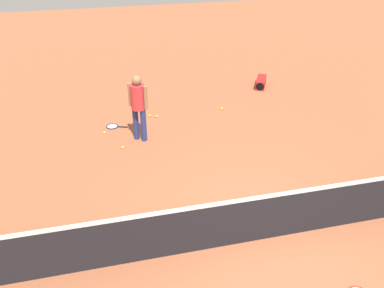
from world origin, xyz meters
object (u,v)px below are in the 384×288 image
object	(u,v)px
tennis_ball_by_net	(123,147)
tennis_ball_midcourt	(150,115)
tennis_racket_near_player	(113,126)
equipment_bag	(261,83)
tennis_ball_baseline	(157,116)
tennis_ball_near_player	(104,133)
tennis_ball_stray_left	(222,109)
player_near_side	(138,103)

from	to	relation	value
tennis_ball_by_net	tennis_ball_midcourt	size ratio (longest dim) A/B	1.00
tennis_racket_near_player	equipment_bag	xyz separation A→B (m)	(-4.88, -1.70, 0.13)
tennis_ball_baseline	tennis_ball_near_player	bearing A→B (deg)	23.20
tennis_ball_midcourt	tennis_ball_stray_left	xyz separation A→B (m)	(-2.09, 0.05, 0.00)
tennis_ball_by_net	equipment_bag	world-z (taller)	equipment_bag
tennis_racket_near_player	tennis_ball_midcourt	xyz separation A→B (m)	(-1.04, -0.39, 0.02)
tennis_ball_midcourt	equipment_bag	size ratio (longest dim) A/B	0.08
tennis_ball_baseline	tennis_ball_stray_left	bearing A→B (deg)	-178.60
tennis_racket_near_player	tennis_ball_by_net	world-z (taller)	tennis_ball_by_net
tennis_ball_stray_left	tennis_ball_baseline	bearing A→B (deg)	1.40
player_near_side	tennis_ball_midcourt	xyz separation A→B (m)	(-0.41, -1.23, -0.98)
tennis_ball_midcourt	tennis_ball_stray_left	size ratio (longest dim) A/B	1.00
player_near_side	tennis_ball_near_player	distance (m)	1.40
tennis_ball_by_net	equipment_bag	size ratio (longest dim) A/B	0.08
tennis_racket_near_player	tennis_ball_stray_left	distance (m)	3.15
tennis_ball_midcourt	tennis_ball_stray_left	distance (m)	2.09
equipment_bag	tennis_racket_near_player	bearing A→B (deg)	19.25
tennis_ball_baseline	equipment_bag	bearing A→B (deg)	-158.90
tennis_ball_midcourt	tennis_ball_baseline	world-z (taller)	same
tennis_ball_near_player	tennis_ball_stray_left	world-z (taller)	same
tennis_ball_near_player	tennis_ball_baseline	size ratio (longest dim) A/B	1.00
tennis_racket_near_player	tennis_ball_midcourt	size ratio (longest dim) A/B	9.18
player_near_side	tennis_ball_stray_left	distance (m)	2.93
player_near_side	tennis_ball_near_player	size ratio (longest dim) A/B	25.76
tennis_ball_midcourt	tennis_racket_near_player	bearing A→B (deg)	20.54
player_near_side	tennis_racket_near_player	bearing A→B (deg)	-53.21
player_near_side	tennis_ball_baseline	xyz separation A→B (m)	(-0.59, -1.13, -0.98)
tennis_ball_baseline	equipment_bag	xyz separation A→B (m)	(-3.66, -1.41, 0.11)
player_near_side	tennis_ball_by_net	bearing A→B (deg)	36.41
tennis_ball_near_player	tennis_ball_stray_left	bearing A→B (deg)	-168.71
tennis_ball_midcourt	tennis_ball_stray_left	bearing A→B (deg)	178.62
tennis_ball_midcourt	equipment_bag	world-z (taller)	equipment_bag
tennis_racket_near_player	tennis_ball_near_player	bearing A→B (deg)	53.79
equipment_bag	tennis_ball_stray_left	bearing A→B (deg)	37.99
tennis_racket_near_player	tennis_ball_near_player	size ratio (longest dim) A/B	9.18
tennis_ball_near_player	tennis_ball_midcourt	size ratio (longest dim) A/B	1.00
player_near_side	tennis_ball_baseline	distance (m)	1.61
tennis_ball_by_net	tennis_ball_baseline	world-z (taller)	same
tennis_ball_baseline	equipment_bag	world-z (taller)	equipment_bag
player_near_side	tennis_ball_near_player	world-z (taller)	player_near_side
tennis_ball_near_player	equipment_bag	distance (m)	5.52
tennis_ball_baseline	tennis_ball_by_net	bearing A→B (deg)	54.20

